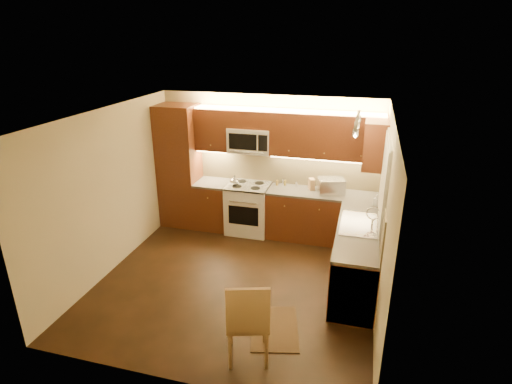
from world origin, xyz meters
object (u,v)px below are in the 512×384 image
(kettle, at_px, (235,180))
(toaster_oven, at_px, (331,186))
(microwave, at_px, (250,140))
(dining_chair, at_px, (248,318))
(stove, at_px, (249,208))
(soap_bottle, at_px, (377,200))
(knife_block, at_px, (312,184))
(sink, at_px, (359,220))

(kettle, bearing_deg, toaster_oven, -1.67)
(microwave, bearing_deg, toaster_oven, -3.82)
(microwave, bearing_deg, dining_chair, -74.59)
(microwave, bearing_deg, kettle, -136.34)
(stove, bearing_deg, soap_bottle, -8.51)
(microwave, height_order, knife_block, microwave)
(microwave, xyz_separation_m, sink, (2.00, -1.26, -0.74))
(stove, height_order, soap_bottle, soap_bottle)
(toaster_oven, height_order, dining_chair, toaster_oven)
(sink, height_order, dining_chair, dining_chair)
(knife_block, bearing_deg, microwave, 156.47)
(stove, bearing_deg, knife_block, 6.28)
(kettle, distance_m, soap_bottle, 2.48)
(sink, distance_m, soap_bottle, 0.83)
(stove, relative_size, sink, 1.07)
(microwave, height_order, kettle, microwave)
(kettle, distance_m, knife_block, 1.38)
(soap_bottle, bearing_deg, microwave, -166.99)
(microwave, height_order, sink, microwave)
(knife_block, relative_size, dining_chair, 0.19)
(stove, height_order, sink, sink)
(toaster_oven, distance_m, soap_bottle, 0.85)
(sink, height_order, knife_block, knife_block)
(microwave, distance_m, knife_block, 1.34)
(stove, distance_m, toaster_oven, 1.58)
(kettle, xyz_separation_m, dining_chair, (1.13, -3.02, -0.49))
(kettle, distance_m, toaster_oven, 1.71)
(stove, distance_m, sink, 2.35)
(kettle, distance_m, dining_chair, 3.26)
(kettle, relative_size, toaster_oven, 0.44)
(microwave, distance_m, sink, 2.48)
(soap_bottle, bearing_deg, kettle, -160.87)
(stove, height_order, dining_chair, dining_chair)
(sink, bearing_deg, toaster_oven, 114.34)
(soap_bottle, bearing_deg, knife_block, -177.61)
(stove, bearing_deg, microwave, 90.00)
(sink, relative_size, kettle, 4.50)
(stove, relative_size, toaster_oven, 2.10)
(kettle, bearing_deg, stove, 14.67)
(knife_block, xyz_separation_m, dining_chair, (-0.24, -3.23, -0.47))
(sink, bearing_deg, knife_block, 124.87)
(knife_block, distance_m, dining_chair, 3.27)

